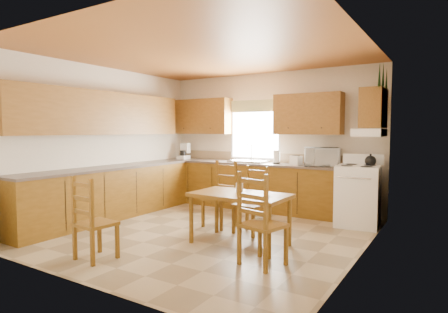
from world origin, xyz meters
The scene contains 35 objects.
floor centered at (0.00, 0.00, 0.00)m, with size 4.50×4.50×0.00m, color #8B7858.
ceiling centered at (0.00, 0.00, 2.70)m, with size 4.50×4.50×0.00m, color #9C5C27.
wall_left centered at (-2.25, 0.00, 1.35)m, with size 4.50×4.50×0.00m, color beige.
wall_right centered at (2.25, 0.00, 1.35)m, with size 4.50×4.50×0.00m, color beige.
wall_back centered at (0.00, 2.25, 1.35)m, with size 4.50×4.50×0.00m, color beige.
wall_front centered at (0.00, -2.25, 1.35)m, with size 4.50×4.50×0.00m, color beige.
lower_cab_back centered at (-0.38, 1.95, 0.44)m, with size 3.75×0.60×0.88m, color brown.
lower_cab_left centered at (-1.95, -0.15, 0.44)m, with size 0.60×3.60×0.88m, color brown.
counter_back centered at (-0.38, 1.95, 0.90)m, with size 3.75×0.63×0.04m, color #4E413B.
counter_left centered at (-1.95, -0.15, 0.90)m, with size 0.63×3.60×0.04m, color #4E413B.
backsplash centered at (-0.38, 2.24, 1.01)m, with size 3.75×0.01×0.18m, color #8A7454.
upper_cab_back_left centered at (-1.55, 2.08, 1.85)m, with size 1.41×0.33×0.75m, color brown.
upper_cab_back_right centered at (0.86, 2.08, 1.85)m, with size 1.25×0.33×0.75m, color brown.
upper_cab_left centered at (-2.08, -0.15, 1.85)m, with size 0.33×3.60×0.75m, color brown.
upper_cab_stove centered at (2.08, 1.65, 1.90)m, with size 0.33×0.62×0.62m, color brown.
range_hood centered at (2.03, 1.65, 1.52)m, with size 0.44×0.62×0.12m, color silver.
window_frame centered at (-0.30, 2.22, 1.55)m, with size 1.13×0.02×1.18m, color silver.
window_pane centered at (-0.30, 2.21, 1.55)m, with size 1.05×0.01×1.10m, color white.
window_valance centered at (-0.30, 2.19, 2.05)m, with size 1.19×0.01×0.24m, color #4D672F.
sink_basin centered at (-0.30, 1.95, 0.94)m, with size 0.75×0.45×0.04m, color silver.
pine_decal_a centered at (2.21, 1.33, 2.38)m, with size 0.22×0.22×0.36m, color #153D16.
pine_decal_b centered at (2.21, 1.65, 2.42)m, with size 0.22×0.22×0.36m, color #153D16.
pine_decal_c centered at (2.21, 1.97, 2.38)m, with size 0.22×0.22×0.36m, color #153D16.
stove centered at (1.88, 1.65, 0.48)m, with size 0.65×0.67×0.97m, color silver.
coffeemaker centered at (-1.94, 1.95, 1.08)m, with size 0.19×0.23×0.32m, color silver.
paper_towel centered at (0.28, 1.99, 1.05)m, with size 0.11×0.11×0.25m, color white.
toaster centered at (0.71, 1.90, 1.00)m, with size 0.20×0.13×0.17m, color silver.
microwave centered at (1.18, 1.95, 1.09)m, with size 0.55×0.40×0.33m, color silver.
dining_table centered at (0.74, -0.23, 0.35)m, with size 1.31×0.75×0.70m, color brown.
chair_near_left centered at (-0.45, -1.67, 0.50)m, with size 0.42×0.40×1.00m, color brown.
chair_near_right centered at (1.35, -0.78, 0.54)m, with size 0.45×0.43×1.08m, color brown.
chair_far_left centered at (-0.01, 0.41, 0.52)m, with size 0.44×0.42×1.05m, color brown.
chair_far_right centered at (0.60, 0.31, 0.50)m, with size 0.42×0.40×1.00m, color brown.
table_paper centered at (1.13, -0.38, 0.70)m, with size 0.19×0.26×0.00m, color white.
table_card centered at (0.69, -0.16, 0.77)m, with size 0.10×0.02×0.13m, color white.
Camera 1 is at (3.21, -4.61, 1.55)m, focal length 30.00 mm.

